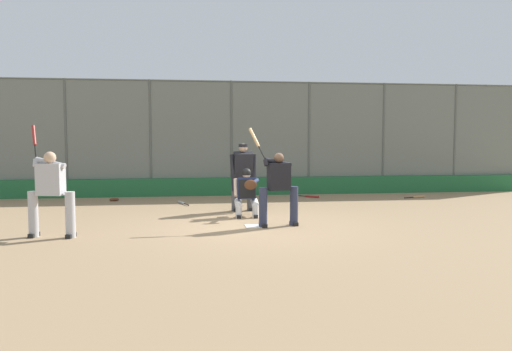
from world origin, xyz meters
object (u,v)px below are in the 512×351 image
Objects in this scene: catcher_behind_plate at (247,192)px; batter_on_deck at (51,191)px; spare_bat_near_backstop at (310,196)px; batter_at_plate at (278,186)px; spare_bat_by_padding at (417,197)px; spare_bat_third_base_side at (182,203)px; umpire_home at (243,175)px; fielding_glove_on_dirt at (114,199)px.

catcher_behind_plate is 4.57m from batter_on_deck.
catcher_behind_plate is at bearing -86.43° from spare_bat_near_backstop.
batter_at_plate is 0.98× the size of batter_on_deck.
spare_bat_near_backstop is (-2.52, -3.68, -0.59)m from catcher_behind_plate.
spare_bat_by_padding is at bearing -140.61° from batter_on_deck.
batter_at_plate is at bearing -170.72° from spare_bat_third_base_side.
umpire_home is at bearing 176.97° from spare_bat_by_padding.
spare_bat_by_padding is 7.56m from spare_bat_third_base_side.
batter_on_deck is at bearing 86.13° from fielding_glove_on_dirt.
spare_bat_near_backstop is at bearing -179.00° from fielding_glove_on_dirt.
catcher_behind_plate is 3.13m from spare_bat_third_base_side.
umpire_home is 3.81m from spare_bat_near_backstop.
batter_on_deck reaches higher than umpire_home.
batter_at_plate is 3.15× the size of spare_bat_near_backstop.
fielding_glove_on_dirt is (6.23, 0.11, 0.02)m from spare_bat_near_backstop.
batter_at_plate is 4.67m from batter_on_deck.
umpire_home reaches higher than catcher_behind_plate.
spare_bat_third_base_side is (-2.48, -4.62, -0.89)m from batter_on_deck.
batter_on_deck is at bearing 33.08° from umpire_home.
umpire_home is at bearing -154.16° from spare_bat_third_base_side.
spare_bat_third_base_side is at bearing -55.43° from catcher_behind_plate.
catcher_behind_plate is at bearing -141.47° from batter_on_deck.
fielding_glove_on_dirt reaches higher than spare_bat_by_padding.
batter_at_plate is at bearing -73.35° from spare_bat_near_backstop.
spare_bat_near_backstop is 6.23m from fielding_glove_on_dirt.
spare_bat_near_backstop is 3.46m from spare_bat_by_padding.
fielding_glove_on_dirt is (9.64, -0.47, 0.02)m from spare_bat_by_padding.
batter_on_deck reaches higher than spare_bat_third_base_side.
catcher_behind_plate is at bearing -79.57° from batter_at_plate.
fielding_glove_on_dirt is at bearing 154.35° from spare_bat_by_padding.
spare_bat_third_base_side is (2.15, -4.02, -0.85)m from batter_at_plate.
batter_at_plate is at bearing 99.51° from umpire_home.
fielding_glove_on_dirt is at bearing -37.77° from umpire_home.
batter_on_deck reaches higher than spare_bat_by_padding.
umpire_home is 6.34× the size of fielding_glove_on_dirt.
spare_bat_near_backstop is (-6.61, -5.69, -0.89)m from batter_on_deck.
batter_on_deck is 3.21× the size of spare_bat_near_backstop.
spare_bat_near_backstop is 4.27m from spare_bat_third_base_side.
catcher_behind_plate is 4.50m from spare_bat_near_backstop.
batter_at_plate reaches higher than spare_bat_third_base_side.
fielding_glove_on_dirt is at bearing -141.06° from spare_bat_near_backstop.
batter_at_plate reaches higher than spare_bat_by_padding.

